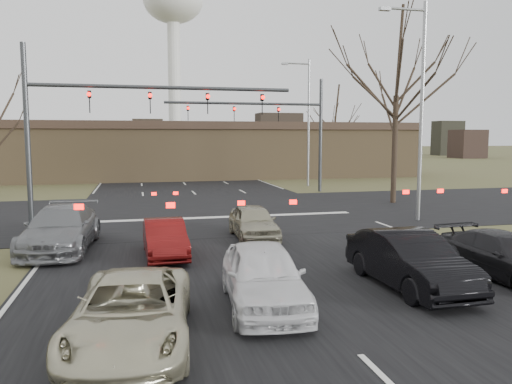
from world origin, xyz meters
TOP-DOWN VIEW (x-y plane):
  - ground at (0.00, 0.00)m, footprint 360.00×360.00m
  - road_main at (0.00, 60.00)m, footprint 14.00×300.00m
  - road_cross at (0.00, 15.00)m, footprint 200.00×14.00m
  - building at (2.00, 38.00)m, footprint 42.40×10.40m
  - water_tower at (6.00, 120.00)m, footprint 15.00×15.00m
  - mast_arm_near at (-5.23, 13.00)m, footprint 12.12×0.24m
  - mast_arm_far at (6.18, 23.00)m, footprint 11.12×0.24m
  - streetlight_right_near at (8.82, 10.00)m, footprint 2.34×0.25m
  - streetlight_right_far at (9.32, 27.00)m, footprint 2.34×0.25m
  - tree_right_near at (11.00, 16.00)m, footprint 6.90×6.90m
  - tree_right_far at (15.00, 35.00)m, footprint 5.40×5.40m
  - car_silver_suv at (-4.00, -1.45)m, footprint 2.65×4.90m
  - car_white_sedan at (-1.04, 0.07)m, footprint 2.14×4.47m
  - car_black_hatch at (3.00, 0.59)m, footprint 1.66×4.51m
  - car_charcoal_sedan at (6.10, 0.77)m, footprint 2.14×4.48m
  - car_grey_ahead at (-6.46, 7.35)m, footprint 2.53×5.40m
  - car_red_ahead at (-3.00, 5.57)m, footprint 1.40×3.72m
  - car_silver_ahead at (0.50, 7.72)m, footprint 1.64×3.88m

SIDE VIEW (x-z plane):
  - ground at x=0.00m, z-range 0.00..0.00m
  - road_main at x=0.00m, z-range 0.00..0.02m
  - road_cross at x=0.00m, z-range 0.00..0.03m
  - car_red_ahead at x=-3.00m, z-range 0.00..1.21m
  - car_charcoal_sedan at x=6.10m, z-range 0.00..1.26m
  - car_silver_suv at x=-4.00m, z-range 0.00..1.31m
  - car_silver_ahead at x=0.50m, z-range 0.00..1.31m
  - car_black_hatch at x=3.00m, z-range 0.00..1.47m
  - car_white_sedan at x=-1.04m, z-range 0.00..1.48m
  - car_grey_ahead at x=-6.46m, z-range 0.00..1.52m
  - building at x=2.00m, z-range 0.02..5.32m
  - mast_arm_far at x=6.18m, z-range 1.02..9.02m
  - mast_arm_near at x=-5.23m, z-range 1.07..9.07m
  - streetlight_right_near at x=8.82m, z-range 0.59..10.59m
  - streetlight_right_far at x=9.32m, z-range 0.59..10.59m
  - tree_right_far at x=15.00m, z-range 2.46..11.46m
  - tree_right_near at x=11.00m, z-range 3.15..14.65m
  - water_tower at x=6.00m, z-range 13.22..57.72m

